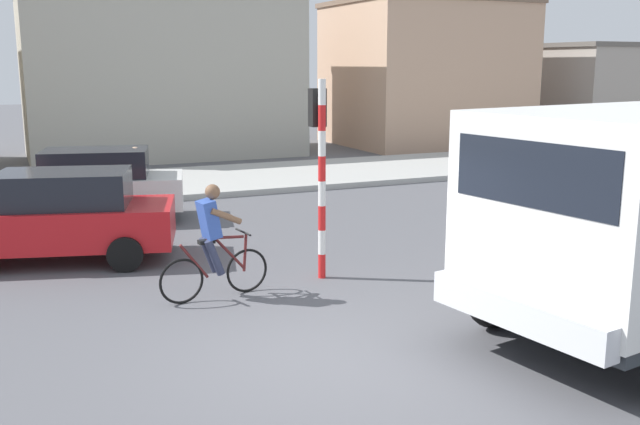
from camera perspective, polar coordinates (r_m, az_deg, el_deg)
The scene contains 10 objects.
ground_plane at distance 8.72m, azimuth 0.18°, elevation -11.43°, with size 120.00×120.00×0.00m, color #56565B.
sidewalk_far at distance 20.85m, azimuth -14.53°, elevation 2.10°, with size 80.00×5.00×0.16m, color #ADADA8.
cyclist at distance 10.68m, azimuth -8.47°, elevation -2.31°, with size 1.72×0.53×1.72m.
traffic_light_pole at distance 11.43m, azimuth -0.00°, elevation 4.88°, with size 0.24×0.43×3.20m.
car_red_near at distance 16.58m, azimuth -17.65°, elevation 2.10°, with size 4.28×2.57×1.60m.
car_white_mid at distance 13.38m, azimuth -20.01°, elevation -0.26°, with size 4.31×2.69×1.60m.
pedestrian_near_kerb at distance 16.63m, azimuth -14.34°, elevation 2.42°, with size 0.34×0.22×1.62m.
building_mid_block at distance 28.06m, azimuth -12.46°, elevation 10.59°, with size 9.97×5.48×6.00m.
building_corner_right at distance 31.83m, azimuth 8.28°, elevation 10.87°, with size 7.42×6.53×6.03m.
building_set_back at distance 38.39m, azimuth 23.79°, elevation 8.87°, with size 11.05×5.62×4.34m.
Camera 1 is at (-3.27, -7.32, 3.43)m, focal length 40.33 mm.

